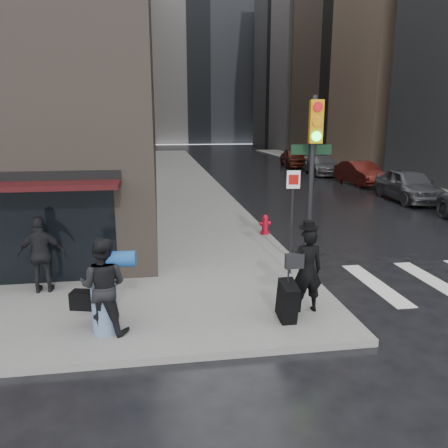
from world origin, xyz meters
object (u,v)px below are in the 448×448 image
(fire_hydrant, at_px, (265,225))
(parked_car_3, at_px, (322,165))
(traffic_light, at_px, (311,163))
(parked_car_1, at_px, (408,185))
(man_jeans, at_px, (103,286))
(man_greycoat, at_px, (42,255))
(parked_car_4, at_px, (294,158))
(parked_car_2, at_px, (360,173))
(man_overcoat, at_px, (303,275))

(fire_hydrant, height_order, parked_car_3, parked_car_3)
(traffic_light, relative_size, parked_car_1, 0.92)
(man_jeans, relative_size, parked_car_1, 0.38)
(man_greycoat, relative_size, parked_car_4, 0.38)
(parked_car_2, height_order, parked_car_4, parked_car_4)
(traffic_light, relative_size, parked_car_3, 0.88)
(parked_car_1, relative_size, parked_car_4, 1.04)
(traffic_light, distance_m, parked_car_4, 29.80)
(man_greycoat, relative_size, parked_car_2, 0.39)
(man_jeans, bearing_deg, traffic_light, -138.78)
(man_overcoat, relative_size, man_jeans, 1.07)
(parked_car_1, height_order, parked_car_3, parked_car_1)
(parked_car_1, distance_m, parked_car_2, 5.99)
(man_overcoat, bearing_deg, man_greycoat, -21.15)
(fire_hydrant, distance_m, parked_car_3, 20.32)
(parked_car_3, bearing_deg, traffic_light, -106.94)
(man_greycoat, bearing_deg, parked_car_3, -127.33)
(man_jeans, xyz_separation_m, parked_car_2, (14.23, 18.95, -0.32))
(man_jeans, bearing_deg, man_greycoat, -40.55)
(man_greycoat, distance_m, parked_car_4, 32.38)
(parked_car_1, xyz_separation_m, parked_car_3, (-0.08, 11.97, -0.09))
(fire_hydrant, bearing_deg, man_jeans, -125.32)
(traffic_light, xyz_separation_m, parked_car_3, (9.08, 22.44, -2.33))
(man_greycoat, bearing_deg, man_overcoat, 157.13)
(traffic_light, distance_m, fire_hydrant, 5.02)
(parked_car_4, bearing_deg, traffic_light, -102.09)
(fire_hydrant, relative_size, parked_car_2, 0.15)
(parked_car_1, distance_m, parked_car_4, 17.96)
(parked_car_1, bearing_deg, man_jeans, -132.10)
(man_jeans, relative_size, parked_car_3, 0.36)
(man_greycoat, bearing_deg, traffic_light, 178.89)
(man_greycoat, relative_size, parked_car_1, 0.37)
(man_greycoat, xyz_separation_m, parked_car_2, (15.88, 16.65, -0.30))
(fire_hydrant, relative_size, parked_car_4, 0.15)
(fire_hydrant, bearing_deg, traffic_light, -89.36)
(parked_car_4, bearing_deg, parked_car_3, -81.12)
(man_overcoat, bearing_deg, parked_car_2, -119.82)
(traffic_light, relative_size, parked_car_2, 0.98)
(man_jeans, xyz_separation_m, parked_car_4, (13.51, 30.92, -0.28))
(parked_car_1, bearing_deg, man_greycoat, -140.63)
(man_greycoat, bearing_deg, parked_car_1, -148.54)
(man_overcoat, distance_m, man_greycoat, 5.98)
(fire_hydrant, bearing_deg, parked_car_4, 70.16)
(man_jeans, relative_size, fire_hydrant, 2.64)
(parked_car_3, height_order, parked_car_4, parked_car_4)
(man_jeans, distance_m, man_greycoat, 2.83)
(man_jeans, xyz_separation_m, fire_hydrant, (4.81, 6.78, -0.62))
(man_overcoat, xyz_separation_m, man_jeans, (-3.97, -0.25, 0.10))
(man_jeans, height_order, parked_car_1, man_jeans)
(traffic_light, height_order, fire_hydrant, traffic_light)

